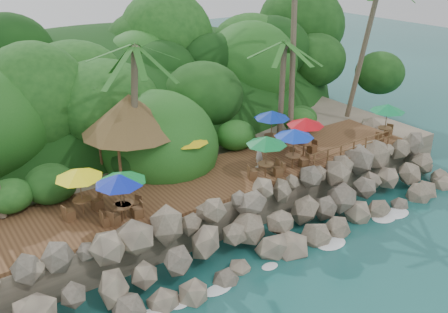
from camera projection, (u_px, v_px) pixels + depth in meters
ground at (293, 260)px, 24.47m from camera, size 140.00×140.00×0.00m
land_base at (147, 141)px, 36.12m from camera, size 32.00×25.20×2.10m
jungle_hill at (108, 125)px, 42.21m from camera, size 44.80×28.00×15.40m
seawall at (268, 222)px, 25.51m from camera, size 29.00×4.00×2.30m
terrace at (224, 176)px, 28.11m from camera, size 26.00×5.00×0.20m
jungle_foliage at (154, 158)px, 35.79m from camera, size 44.00×16.00×12.00m
foam_line at (289, 256)px, 24.68m from camera, size 25.20×0.80×0.06m
palapa at (130, 114)px, 27.02m from camera, size 5.47×5.47×4.60m
dining_clusters at (232, 142)px, 27.12m from camera, size 22.19×5.46×2.45m
railing at (354, 147)px, 30.20m from camera, size 7.20×0.10×1.00m
waiter at (259, 153)px, 28.68m from camera, size 0.75×0.63×1.76m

